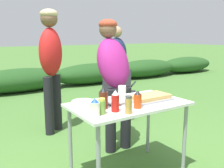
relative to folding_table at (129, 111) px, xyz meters
The scene contains 16 objects.
shrub_hedge 4.44m from the folding_table, 90.00° to the left, with size 14.40×0.90×0.57m.
folding_table is the anchor object (origin of this frame).
food_tray 0.26m from the folding_table, ahead, with size 0.42×0.25×0.06m.
plate_stack 0.44m from the folding_table, 154.98° to the left, with size 0.21×0.21×0.04m, color white.
mixing_bowl 0.18m from the folding_table, 158.63° to the left, with size 0.20×0.20×0.07m, color silver.
paper_cup_stack 0.27m from the folding_table, 70.57° to the left, with size 0.08×0.08×0.12m, color white.
relish_jar 0.44m from the folding_table, 158.52° to the right, with size 0.06×0.06×0.13m.
hot_sauce_bottle 0.23m from the folding_table, 101.68° to the right, with size 0.07×0.07×0.16m.
ketchup_bottle 0.34m from the folding_table, 149.32° to the right, with size 0.07×0.07×0.18m.
bbq_sauce_bottle 0.34m from the folding_table, behind, with size 0.08×0.08×0.19m.
mayo_bottle 0.51m from the folding_table, 160.21° to the right, with size 0.08×0.08×0.14m.
spice_jar 0.36m from the folding_table, 127.41° to the right, with size 0.06×0.06×0.15m.
standing_person_in_red_jacket 0.73m from the folding_table, 69.11° to the left, with size 0.40×0.50×1.55m.
standing_person_in_dark_puffer 2.36m from the folding_table, 58.87° to the left, with size 0.41×0.31×1.53m.
standing_person_with_beanie 1.56m from the folding_table, 98.26° to the left, with size 0.47×0.44×1.71m.
camp_chair_green_behind_table 1.81m from the folding_table, 58.50° to the left, with size 0.75×0.74×0.83m.
Camera 1 is at (-1.37, -1.82, 1.37)m, focal length 40.00 mm.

